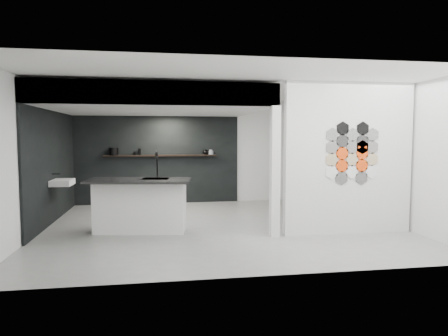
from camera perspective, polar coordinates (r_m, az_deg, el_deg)
floor at (r=8.20m, az=-0.36°, el=-8.25°), size 7.00×6.00×0.01m
partition_panel at (r=7.72m, az=17.37°, el=1.29°), size 2.45×0.15×2.80m
bay_clad_back at (r=10.89m, az=-9.54°, el=1.14°), size 4.40×0.04×2.35m
bay_clad_left at (r=9.20m, az=-23.27°, el=0.22°), size 0.04×4.00×2.35m
bulkhead at (r=8.93m, az=-9.75°, el=9.23°), size 4.40×4.00×0.40m
corner_column at (r=7.22m, az=7.29°, el=-0.54°), size 0.16×0.16×2.35m
fascia_beam at (r=7.02m, az=-9.92°, el=10.53°), size 4.40×0.16×0.40m
wall_basin at (r=8.98m, az=-22.09°, el=-1.93°), size 0.40×0.60×0.12m
display_shelf at (r=10.78m, az=-9.02°, el=1.77°), size 3.00×0.15×0.04m
kitchen_island at (r=7.77m, az=-11.83°, el=-5.13°), size 2.01×1.12×1.53m
stockpot at (r=10.84m, az=-15.47°, el=2.30°), size 0.28×0.28×0.19m
kettle at (r=10.84m, az=-2.67°, el=2.30°), size 0.18×0.18×0.13m
glass_bowl at (r=10.86m, az=-1.88°, el=2.21°), size 0.17×0.17×0.10m
glass_vase at (r=10.86m, az=-1.88°, el=2.29°), size 0.11×0.11×0.13m
bottle_dark at (r=10.79m, az=-11.97°, el=2.30°), size 0.08×0.08×0.17m
utensil_cup at (r=10.79m, az=-12.61°, el=2.07°), size 0.09×0.09×0.09m
hex_tile_cluster at (r=7.65m, az=17.90°, el=2.04°), size 1.04×0.02×1.16m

